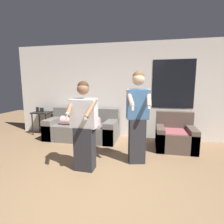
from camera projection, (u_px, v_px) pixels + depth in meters
ground_plane at (95, 199)px, 2.37m from camera, size 14.00×14.00×0.00m
wall_back at (126, 91)px, 5.03m from camera, size 6.79×0.07×2.70m
couch at (82, 128)px, 4.97m from camera, size 1.99×0.90×0.86m
armchair at (175, 136)px, 4.24m from camera, size 0.90×0.86×0.86m
side_table at (42, 115)px, 5.42m from camera, size 0.55×0.43×0.85m
person_left at (84, 127)px, 3.08m from camera, size 0.52×0.47×1.60m
person_right at (137, 117)px, 3.36m from camera, size 0.50×0.54×1.79m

